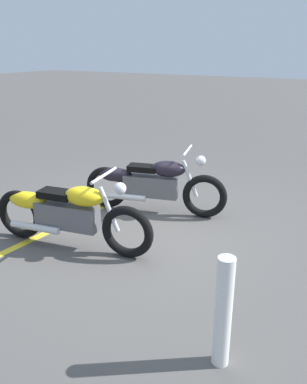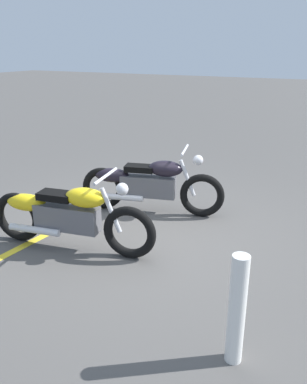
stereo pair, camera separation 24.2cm
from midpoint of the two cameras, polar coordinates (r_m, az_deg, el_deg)
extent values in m
plane|color=#514F4C|center=(5.54, -0.84, -5.92)|extent=(60.00, 60.00, 0.00)
torus|color=black|center=(4.81, -2.33, -5.76)|extent=(0.68, 0.22, 0.67)
torus|color=black|center=(5.55, -17.43, -3.08)|extent=(0.68, 0.22, 0.67)
cube|color=#59595E|center=(5.12, -10.98, -3.41)|extent=(0.87, 0.36, 0.32)
ellipsoid|color=yellow|center=(4.88, -8.49, -0.64)|extent=(0.56, 0.37, 0.24)
ellipsoid|color=yellow|center=(5.37, -16.32, -1.13)|extent=(0.59, 0.33, 0.22)
cube|color=black|center=(5.08, -12.45, -0.30)|extent=(0.47, 0.31, 0.09)
cylinder|color=silver|center=(4.79, -4.93, -2.52)|extent=(0.27, 0.10, 0.56)
cylinder|color=silver|center=(4.66, -5.64, 2.38)|extent=(0.14, 0.62, 0.04)
sphere|color=silver|center=(4.63, -3.34, 0.48)|extent=(0.15, 0.15, 0.15)
cylinder|color=silver|center=(5.29, -15.38, -4.91)|extent=(0.71, 0.21, 0.09)
torus|color=black|center=(5.98, 8.49, -0.64)|extent=(0.68, 0.28, 0.67)
torus|color=black|center=(6.33, -5.65, 0.66)|extent=(0.68, 0.28, 0.67)
cube|color=#59595E|center=(6.09, 0.77, 0.82)|extent=(0.87, 0.43, 0.32)
ellipsoid|color=black|center=(5.94, 3.31, 3.33)|extent=(0.57, 0.40, 0.24)
ellipsoid|color=black|center=(6.20, -4.34, 2.50)|extent=(0.60, 0.38, 0.22)
cube|color=black|center=(6.03, -0.42, 3.44)|extent=(0.49, 0.35, 0.09)
cylinder|color=silver|center=(5.92, 6.41, 1.93)|extent=(0.27, 0.12, 0.56)
cylinder|color=silver|center=(5.81, 6.09, 5.94)|extent=(0.19, 0.61, 0.04)
sphere|color=silver|center=(5.82, 7.98, 4.46)|extent=(0.15, 0.15, 0.15)
cylinder|color=silver|center=(6.12, -3.19, -0.69)|extent=(0.70, 0.27, 0.09)
cylinder|color=white|center=(3.30, 12.13, -16.59)|extent=(0.14, 0.14, 0.97)
cube|color=yellow|center=(5.61, -15.28, -6.32)|extent=(0.37, 3.20, 0.01)
camera|label=1|loc=(0.12, 91.34, -0.49)|focal=37.18mm
camera|label=2|loc=(0.12, -88.66, 0.49)|focal=37.18mm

